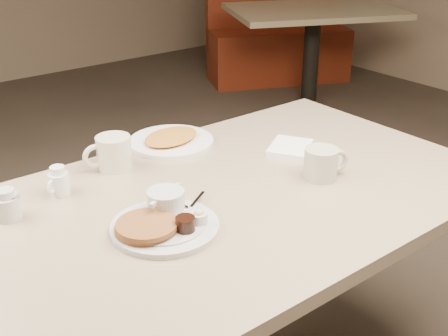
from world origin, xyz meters
TOP-DOWN VIEW (x-y plane):
  - diner_table at (0.00, 0.00)m, footprint 1.50×0.90m
  - main_plate at (-0.24, -0.04)m, footprint 0.35×0.35m
  - coffee_mug_near at (0.27, -0.09)m, footprint 0.15×0.12m
  - napkin at (0.34, 0.11)m, footprint 0.19×0.18m
  - coffee_mug_far at (-0.17, 0.34)m, footprint 0.15×0.12m
  - creamer_left at (-0.36, 0.29)m, footprint 0.08×0.06m
  - creamer_right at (-0.52, 0.24)m, footprint 0.08×0.09m
  - hash_plate at (0.07, 0.39)m, footprint 0.34×0.34m
  - booth_back_right at (2.59, 2.52)m, footprint 1.67×1.77m

SIDE VIEW (x-z plane):
  - booth_back_right at x=2.59m, z-range -0.15..0.97m
  - diner_table at x=0.00m, z-range 0.21..0.96m
  - napkin at x=0.34m, z-range 0.75..0.77m
  - hash_plate at x=0.07m, z-range 0.75..0.78m
  - main_plate at x=-0.24m, z-range 0.74..0.81m
  - creamer_right at x=-0.52m, z-range 0.75..0.83m
  - creamer_left at x=-0.36m, z-range 0.75..0.83m
  - coffee_mug_near at x=0.27m, z-range 0.75..0.84m
  - coffee_mug_far at x=-0.17m, z-range 0.75..0.85m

